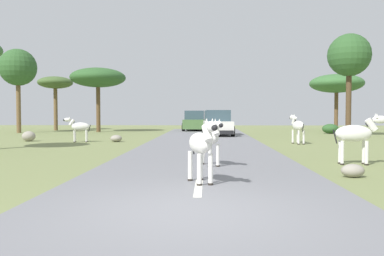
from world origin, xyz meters
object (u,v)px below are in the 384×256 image
at_px(car_1, 195,121).
at_px(rock_0, 29,136).
at_px(tree_4, 18,68).
at_px(tree_6, 337,84).
at_px(zebra_0, 201,144).
at_px(zebra_4, 298,126).
at_px(zebra_1, 211,138).
at_px(tree_1, 98,78).
at_px(zebra_2, 79,127).
at_px(tree_0, 349,56).
at_px(bush_0, 330,129).
at_px(rock_2, 116,138).
at_px(rock_1, 353,171).
at_px(zebra_3, 357,134).
at_px(car_0, 218,124).
at_px(tree_3, 55,84).

height_order(car_1, rock_0, car_1).
xyz_separation_m(tree_4, tree_6, (26.42, 4.43, -0.99)).
xyz_separation_m(zebra_0, zebra_4, (4.79, 12.07, 0.01)).
height_order(zebra_1, tree_1, tree_1).
relative_size(zebra_1, tree_1, 0.27).
bearing_deg(zebra_2, tree_0, -79.95).
distance_m(zebra_1, tree_1, 23.65).
bearing_deg(zebra_2, bush_0, -68.21).
bearing_deg(tree_1, rock_2, -70.09).
bearing_deg(zebra_4, tree_6, 53.41).
xyz_separation_m(tree_1, rock_2, (4.08, -11.26, -4.31)).
xyz_separation_m(zebra_0, bush_0, (9.63, 22.49, -0.54)).
relative_size(tree_0, tree_4, 1.03).
bearing_deg(bush_0, tree_4, 179.65).
height_order(zebra_4, tree_6, tree_6).
height_order(zebra_2, rock_1, zebra_2).
bearing_deg(zebra_3, rock_0, -118.62).
bearing_deg(bush_0, zebra_1, -115.65).
xyz_separation_m(car_0, tree_6, (10.66, 8.05, 3.31)).
bearing_deg(rock_0, zebra_4, -5.09).
distance_m(car_0, rock_1, 17.96).
relative_size(tree_0, tree_1, 1.28).
distance_m(car_0, rock_2, 8.23).
relative_size(tree_1, tree_3, 1.09).
bearing_deg(zebra_1, rock_0, -65.68).
relative_size(car_1, tree_3, 0.91).
distance_m(zebra_1, rock_1, 3.94).
height_order(zebra_1, rock_1, zebra_1).
relative_size(car_0, bush_0, 3.56).
xyz_separation_m(zebra_2, tree_1, (-2.12, 11.61, 3.67)).
height_order(tree_1, rock_1, tree_1).
relative_size(rock_1, rock_2, 0.90).
bearing_deg(tree_1, rock_1, -61.15).
bearing_deg(zebra_2, car_0, -59.79).
bearing_deg(rock_1, tree_3, 123.89).
xyz_separation_m(zebra_1, zebra_3, (4.51, 0.85, 0.07)).
relative_size(car_1, rock_1, 7.80).
relative_size(zebra_1, bush_0, 1.14).
height_order(tree_3, tree_4, tree_4).
bearing_deg(car_0, rock_2, 42.56).
distance_m(zebra_0, zebra_4, 12.99).
height_order(zebra_1, rock_0, zebra_1).
relative_size(zebra_0, rock_0, 1.98).
relative_size(car_0, tree_1, 0.83).
relative_size(zebra_2, rock_0, 1.99).
xyz_separation_m(zebra_2, rock_1, (10.61, -11.51, -0.67)).
distance_m(tree_0, rock_1, 18.74).
distance_m(car_0, car_1, 7.62).
bearing_deg(zebra_1, tree_6, -134.93).
relative_size(zebra_3, tree_4, 0.25).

